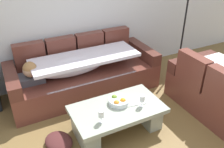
{
  "coord_description": "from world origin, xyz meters",
  "views": [
    {
      "loc": [
        -1.14,
        -1.69,
        2.31
      ],
      "look_at": [
        0.25,
        1.05,
        0.55
      ],
      "focal_mm": 38.41,
      "sensor_mm": 36.0,
      "label": 1
    }
  ],
  "objects_px": {
    "floor_lamp": "(186,13)",
    "crumpled_garment": "(59,142)",
    "couch_along_wall": "(82,74)",
    "fruit_bowl": "(119,101)",
    "coffee_table": "(117,116)",
    "open_magazine": "(134,101)",
    "wine_glass_near_right": "(142,99)",
    "wine_glass_near_left": "(101,114)"
  },
  "relations": [
    {
      "from": "open_magazine",
      "to": "floor_lamp",
      "type": "bearing_deg",
      "value": 41.12
    },
    {
      "from": "coffee_table",
      "to": "wine_glass_near_left",
      "type": "relative_size",
      "value": 7.23
    },
    {
      "from": "coffee_table",
      "to": "floor_lamp",
      "type": "height_order",
      "value": "floor_lamp"
    },
    {
      "from": "coffee_table",
      "to": "floor_lamp",
      "type": "relative_size",
      "value": 0.62
    },
    {
      "from": "wine_glass_near_left",
      "to": "wine_glass_near_right",
      "type": "xyz_separation_m",
      "value": [
        0.6,
        0.05,
        0.0
      ]
    },
    {
      "from": "coffee_table",
      "to": "wine_glass_near_right",
      "type": "height_order",
      "value": "wine_glass_near_right"
    },
    {
      "from": "coffee_table",
      "to": "open_magazine",
      "type": "distance_m",
      "value": 0.3
    },
    {
      "from": "fruit_bowl",
      "to": "wine_glass_near_right",
      "type": "distance_m",
      "value": 0.31
    },
    {
      "from": "couch_along_wall",
      "to": "open_magazine",
      "type": "bearing_deg",
      "value": -73.06
    },
    {
      "from": "couch_along_wall",
      "to": "coffee_table",
      "type": "distance_m",
      "value": 1.13
    },
    {
      "from": "couch_along_wall",
      "to": "crumpled_garment",
      "type": "xyz_separation_m",
      "value": [
        -0.72,
        -1.05,
        -0.27
      ]
    },
    {
      "from": "coffee_table",
      "to": "crumpled_garment",
      "type": "height_order",
      "value": "coffee_table"
    },
    {
      "from": "open_magazine",
      "to": "coffee_table",
      "type": "bearing_deg",
      "value": -165.33
    },
    {
      "from": "couch_along_wall",
      "to": "fruit_bowl",
      "type": "bearing_deg",
      "value": -83.22
    },
    {
      "from": "crumpled_garment",
      "to": "couch_along_wall",
      "type": "bearing_deg",
      "value": 55.32
    },
    {
      "from": "crumpled_garment",
      "to": "open_magazine",
      "type": "bearing_deg",
      "value": -2.93
    },
    {
      "from": "wine_glass_near_left",
      "to": "wine_glass_near_right",
      "type": "height_order",
      "value": "same"
    },
    {
      "from": "coffee_table",
      "to": "crumpled_garment",
      "type": "relative_size",
      "value": 3.0
    },
    {
      "from": "couch_along_wall",
      "to": "coffee_table",
      "type": "relative_size",
      "value": 2.01
    },
    {
      "from": "fruit_bowl",
      "to": "wine_glass_near_right",
      "type": "xyz_separation_m",
      "value": [
        0.24,
        -0.18,
        0.08
      ]
    },
    {
      "from": "floor_lamp",
      "to": "crumpled_garment",
      "type": "bearing_deg",
      "value": -160.47
    },
    {
      "from": "wine_glass_near_left",
      "to": "floor_lamp",
      "type": "xyz_separation_m",
      "value": [
        2.25,
        1.21,
        0.62
      ]
    },
    {
      "from": "couch_along_wall",
      "to": "crumpled_garment",
      "type": "relative_size",
      "value": 6.03
    },
    {
      "from": "wine_glass_near_right",
      "to": "open_magazine",
      "type": "height_order",
      "value": "wine_glass_near_right"
    },
    {
      "from": "wine_glass_near_right",
      "to": "open_magazine",
      "type": "distance_m",
      "value": 0.18
    },
    {
      "from": "couch_along_wall",
      "to": "floor_lamp",
      "type": "height_order",
      "value": "floor_lamp"
    },
    {
      "from": "coffee_table",
      "to": "crumpled_garment",
      "type": "distance_m",
      "value": 0.82
    },
    {
      "from": "crumpled_garment",
      "to": "fruit_bowl",
      "type": "bearing_deg",
      "value": -0.83
    },
    {
      "from": "fruit_bowl",
      "to": "open_magazine",
      "type": "height_order",
      "value": "fruit_bowl"
    },
    {
      "from": "couch_along_wall",
      "to": "open_magazine",
      "type": "distance_m",
      "value": 1.15
    },
    {
      "from": "fruit_bowl",
      "to": "open_magazine",
      "type": "xyz_separation_m",
      "value": [
        0.21,
        -0.04,
        -0.04
      ]
    },
    {
      "from": "couch_along_wall",
      "to": "open_magazine",
      "type": "relative_size",
      "value": 8.62
    },
    {
      "from": "couch_along_wall",
      "to": "wine_glass_near_right",
      "type": "distance_m",
      "value": 1.31
    },
    {
      "from": "couch_along_wall",
      "to": "fruit_bowl",
      "type": "distance_m",
      "value": 1.07
    },
    {
      "from": "coffee_table",
      "to": "crumpled_garment",
      "type": "xyz_separation_m",
      "value": [
        -0.79,
        0.08,
        -0.18
      ]
    },
    {
      "from": "couch_along_wall",
      "to": "open_magazine",
      "type": "height_order",
      "value": "couch_along_wall"
    },
    {
      "from": "couch_along_wall",
      "to": "wine_glass_near_right",
      "type": "height_order",
      "value": "couch_along_wall"
    },
    {
      "from": "wine_glass_near_left",
      "to": "wine_glass_near_right",
      "type": "relative_size",
      "value": 1.0
    },
    {
      "from": "wine_glass_near_right",
      "to": "crumpled_garment",
      "type": "relative_size",
      "value": 0.42
    },
    {
      "from": "coffee_table",
      "to": "wine_glass_near_right",
      "type": "bearing_deg",
      "value": -21.8
    },
    {
      "from": "couch_along_wall",
      "to": "wine_glass_near_left",
      "type": "xyz_separation_m",
      "value": [
        -0.23,
        -1.29,
        0.17
      ]
    },
    {
      "from": "couch_along_wall",
      "to": "wine_glass_near_right",
      "type": "bearing_deg",
      "value": -73.51
    }
  ]
}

